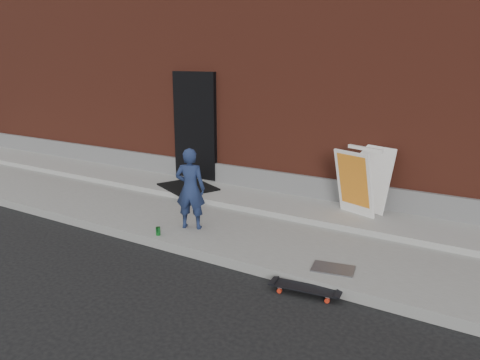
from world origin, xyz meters
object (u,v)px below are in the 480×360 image
Objects in this scene: child at (190,189)px; pizza_sign at (362,180)px; soda_can at (158,231)px; skateboard at (305,288)px.

pizza_sign is (2.17, 1.88, 0.01)m from child.
pizza_sign reaches higher than soda_can.
pizza_sign is (-0.18, 2.68, 0.73)m from skateboard.
pizza_sign is 8.70× the size of soda_can.
child is 0.82m from soda_can.
soda_can is at bearing 44.20° from child.
soda_can is (-2.58, 0.27, 0.14)m from skateboard.
pizza_sign is 3.45m from soda_can.
soda_can is (-2.41, -2.40, -0.60)m from pizza_sign.
skateboard is 0.78× the size of pizza_sign.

